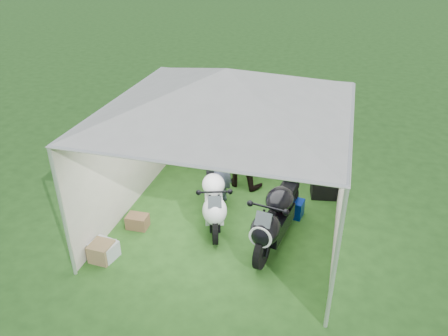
{
  "coord_description": "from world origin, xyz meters",
  "views": [
    {
      "loc": [
        1.78,
        -6.55,
        4.93
      ],
      "look_at": [
        -0.14,
        0.35,
        0.99
      ],
      "focal_mm": 35.0,
      "sensor_mm": 36.0,
      "label": 1
    }
  ],
  "objects_px": {
    "crate_2": "(106,249)",
    "crate_3": "(138,221)",
    "canopy_tent": "(227,93)",
    "person_blue_jacket": "(220,165)",
    "person_dark_jacket": "(243,143)",
    "motorcycle_white": "(214,199)",
    "paddock_stand": "(291,207)",
    "motorcycle_black": "(276,216)",
    "crate_0": "(104,250)",
    "crate_1": "(102,252)",
    "equipment_box": "(324,185)"
  },
  "relations": [
    {
      "from": "motorcycle_white",
      "to": "person_blue_jacket",
      "type": "height_order",
      "value": "person_blue_jacket"
    },
    {
      "from": "motorcycle_white",
      "to": "crate_1",
      "type": "xyz_separation_m",
      "value": [
        -1.52,
        -1.51,
        -0.37
      ]
    },
    {
      "from": "motorcycle_white",
      "to": "person_dark_jacket",
      "type": "xyz_separation_m",
      "value": [
        0.17,
        1.56,
        0.45
      ]
    },
    {
      "from": "person_blue_jacket",
      "to": "crate_2",
      "type": "height_order",
      "value": "person_blue_jacket"
    },
    {
      "from": "paddock_stand",
      "to": "equipment_box",
      "type": "distance_m",
      "value": 1.05
    },
    {
      "from": "crate_0",
      "to": "crate_1",
      "type": "distance_m",
      "value": 0.07
    },
    {
      "from": "equipment_box",
      "to": "crate_1",
      "type": "height_order",
      "value": "equipment_box"
    },
    {
      "from": "motorcycle_black",
      "to": "crate_0",
      "type": "distance_m",
      "value": 2.99
    },
    {
      "from": "paddock_stand",
      "to": "person_blue_jacket",
      "type": "relative_size",
      "value": 0.26
    },
    {
      "from": "person_dark_jacket",
      "to": "canopy_tent",
      "type": "bearing_deg",
      "value": 105.87
    },
    {
      "from": "paddock_stand",
      "to": "crate_0",
      "type": "bearing_deg",
      "value": -144.11
    },
    {
      "from": "canopy_tent",
      "to": "person_dark_jacket",
      "type": "distance_m",
      "value": 2.18
    },
    {
      "from": "crate_1",
      "to": "crate_3",
      "type": "relative_size",
      "value": 0.92
    },
    {
      "from": "crate_2",
      "to": "crate_3",
      "type": "height_order",
      "value": "crate_3"
    },
    {
      "from": "motorcycle_white",
      "to": "motorcycle_black",
      "type": "xyz_separation_m",
      "value": [
        1.21,
        -0.32,
        0.06
      ]
    },
    {
      "from": "person_dark_jacket",
      "to": "crate_2",
      "type": "xyz_separation_m",
      "value": [
        -1.69,
        -2.95,
        -0.86
      ]
    },
    {
      "from": "paddock_stand",
      "to": "crate_3",
      "type": "relative_size",
      "value": 1.21
    },
    {
      "from": "crate_1",
      "to": "person_blue_jacket",
      "type": "bearing_deg",
      "value": 55.77
    },
    {
      "from": "motorcycle_black",
      "to": "equipment_box",
      "type": "relative_size",
      "value": 4.18
    },
    {
      "from": "paddock_stand",
      "to": "crate_0",
      "type": "xyz_separation_m",
      "value": [
        -2.89,
        -2.09,
        -0.03
      ]
    },
    {
      "from": "canopy_tent",
      "to": "crate_3",
      "type": "xyz_separation_m",
      "value": [
        -1.57,
        -0.6,
        -2.45
      ]
    },
    {
      "from": "paddock_stand",
      "to": "person_blue_jacket",
      "type": "bearing_deg",
      "value": -179.51
    },
    {
      "from": "paddock_stand",
      "to": "person_blue_jacket",
      "type": "distance_m",
      "value": 1.6
    },
    {
      "from": "motorcycle_white",
      "to": "crate_0",
      "type": "xyz_separation_m",
      "value": [
        -1.52,
        -1.44,
        -0.39
      ]
    },
    {
      "from": "canopy_tent",
      "to": "crate_0",
      "type": "distance_m",
      "value": 3.36
    },
    {
      "from": "person_blue_jacket",
      "to": "crate_2",
      "type": "bearing_deg",
      "value": -39.39
    },
    {
      "from": "paddock_stand",
      "to": "person_dark_jacket",
      "type": "distance_m",
      "value": 1.71
    },
    {
      "from": "person_blue_jacket",
      "to": "crate_2",
      "type": "distance_m",
      "value": 2.62
    },
    {
      "from": "crate_3",
      "to": "canopy_tent",
      "type": "bearing_deg",
      "value": 21.0
    },
    {
      "from": "crate_3",
      "to": "crate_1",
      "type": "bearing_deg",
      "value": -100.45
    },
    {
      "from": "crate_0",
      "to": "crate_2",
      "type": "height_order",
      "value": "crate_0"
    },
    {
      "from": "canopy_tent",
      "to": "motorcycle_white",
      "type": "xyz_separation_m",
      "value": [
        -0.23,
        -0.08,
        -2.04
      ]
    },
    {
      "from": "canopy_tent",
      "to": "crate_0",
      "type": "xyz_separation_m",
      "value": [
        -1.75,
        -1.52,
        -2.43
      ]
    },
    {
      "from": "canopy_tent",
      "to": "person_blue_jacket",
      "type": "xyz_separation_m",
      "value": [
        -0.29,
        0.56,
        -1.67
      ]
    },
    {
      "from": "motorcycle_black",
      "to": "person_dark_jacket",
      "type": "distance_m",
      "value": 2.19
    },
    {
      "from": "crate_0",
      "to": "crate_2",
      "type": "bearing_deg",
      "value": 90.0
    },
    {
      "from": "canopy_tent",
      "to": "crate_1",
      "type": "height_order",
      "value": "canopy_tent"
    },
    {
      "from": "paddock_stand",
      "to": "person_dark_jacket",
      "type": "height_order",
      "value": "person_dark_jacket"
    },
    {
      "from": "person_dark_jacket",
      "to": "crate_0",
      "type": "xyz_separation_m",
      "value": [
        -1.69,
        -3.01,
        -0.84
      ]
    },
    {
      "from": "person_dark_jacket",
      "to": "crate_3",
      "type": "bearing_deg",
      "value": 67.81
    },
    {
      "from": "motorcycle_black",
      "to": "crate_3",
      "type": "distance_m",
      "value": 2.6
    },
    {
      "from": "crate_3",
      "to": "paddock_stand",
      "type": "bearing_deg",
      "value": 23.4
    },
    {
      "from": "paddock_stand",
      "to": "crate_0",
      "type": "relative_size",
      "value": 1.08
    },
    {
      "from": "crate_2",
      "to": "crate_3",
      "type": "bearing_deg",
      "value": 78.05
    },
    {
      "from": "paddock_stand",
      "to": "person_dark_jacket",
      "type": "xyz_separation_m",
      "value": [
        -1.2,
        0.92,
        0.8
      ]
    },
    {
      "from": "crate_2",
      "to": "crate_0",
      "type": "bearing_deg",
      "value": -90.0
    },
    {
      "from": "paddock_stand",
      "to": "equipment_box",
      "type": "height_order",
      "value": "equipment_box"
    },
    {
      "from": "crate_1",
      "to": "crate_2",
      "type": "xyz_separation_m",
      "value": [
        0.0,
        0.13,
        -0.04
      ]
    },
    {
      "from": "person_blue_jacket",
      "to": "equipment_box",
      "type": "distance_m",
      "value": 2.28
    },
    {
      "from": "motorcycle_white",
      "to": "crate_0",
      "type": "relative_size",
      "value": 4.33
    }
  ]
}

